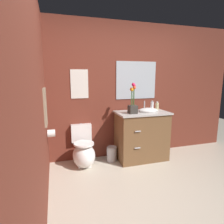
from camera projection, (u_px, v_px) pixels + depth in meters
ground_plane at (171, 208)px, 2.23m from camera, size 9.24×9.24×0.00m
wall_back at (132, 91)px, 3.66m from camera, size 4.31×0.05×2.50m
wall_left at (39, 102)px, 2.07m from camera, size 0.05×4.68×2.50m
toilet at (84, 152)px, 3.27m from camera, size 0.38×0.59×0.69m
vanity_cabinet at (142, 135)px, 3.51m from camera, size 0.94×0.56×1.07m
flower_vase at (133, 104)px, 3.26m from camera, size 0.14×0.14×0.52m
soap_bottle at (157, 106)px, 3.65m from camera, size 0.06×0.06×0.16m
lotion_bottle at (152, 106)px, 3.55m from camera, size 0.06×0.06×0.19m
trash_bin at (112, 154)px, 3.46m from camera, size 0.18×0.18×0.27m
wall_poster at (79, 84)px, 3.31m from camera, size 0.30×0.01×0.50m
wall_mirror at (136, 80)px, 3.61m from camera, size 0.80×0.01×0.70m
hanging_towel at (45, 107)px, 2.60m from camera, size 0.03×0.28×0.52m
toilet_paper_roll at (51, 133)px, 2.86m from camera, size 0.11×0.11×0.11m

